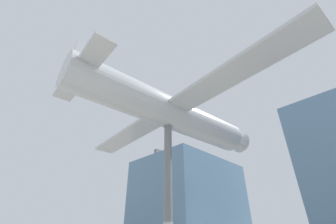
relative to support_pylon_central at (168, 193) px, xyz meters
The scene contains 3 objects.
glass_pavilion_left 14.96m from the support_pylon_central, 125.83° to the left, with size 8.58×11.39×10.41m.
support_pylon_central is the anchor object (origin of this frame).
suspended_airplane 4.90m from the support_pylon_central, 84.92° to the left, with size 18.10×14.55×3.11m.
Camera 1 is at (8.67, -8.64, 1.68)m, focal length 24.00 mm.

